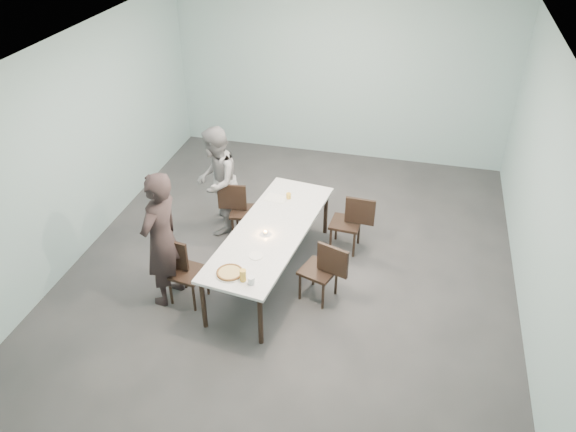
% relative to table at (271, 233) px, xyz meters
% --- Properties ---
extents(ground, '(7.00, 7.00, 0.00)m').
position_rel_table_xyz_m(ground, '(0.23, 0.34, -0.69)').
color(ground, '#333335').
rests_on(ground, ground).
extents(room_shell, '(6.02, 7.02, 3.01)m').
position_rel_table_xyz_m(room_shell, '(0.23, 0.34, 1.33)').
color(room_shell, '#96BABD').
rests_on(room_shell, ground).
extents(table, '(1.21, 2.69, 0.75)m').
position_rel_table_xyz_m(table, '(0.00, 0.00, 0.00)').
color(table, white).
rests_on(table, ground).
extents(chair_near_left, '(0.64, 0.48, 0.87)m').
position_rel_table_xyz_m(chair_near_left, '(-0.97, -0.72, -0.19)').
color(chair_near_left, black).
rests_on(chair_near_left, ground).
extents(chair_far_left, '(0.64, 0.47, 0.87)m').
position_rel_table_xyz_m(chair_far_left, '(-0.69, 0.78, -0.19)').
color(chair_far_left, black).
rests_on(chair_far_left, ground).
extents(chair_near_right, '(0.65, 0.53, 0.87)m').
position_rel_table_xyz_m(chair_near_right, '(0.78, -0.32, -0.19)').
color(chair_near_right, black).
rests_on(chair_near_right, ground).
extents(chair_far_right, '(0.62, 0.45, 0.87)m').
position_rel_table_xyz_m(chair_far_right, '(0.95, 0.84, -0.19)').
color(chair_far_right, black).
rests_on(chair_far_right, ground).
extents(diner_near, '(0.55, 0.73, 1.82)m').
position_rel_table_xyz_m(diner_near, '(-1.17, -0.76, 0.22)').
color(diner_near, black).
rests_on(diner_near, ground).
extents(diner_far, '(0.74, 0.89, 1.66)m').
position_rel_table_xyz_m(diner_far, '(-1.07, 0.89, 0.14)').
color(diner_far, gray).
rests_on(diner_far, ground).
extents(pizza, '(0.34, 0.34, 0.04)m').
position_rel_table_xyz_m(pizza, '(-0.22, -1.00, 0.08)').
color(pizza, white).
rests_on(pizza, table).
extents(side_plate, '(0.18, 0.18, 0.01)m').
position_rel_table_xyz_m(side_plate, '(-0.02, -0.60, 0.06)').
color(side_plate, white).
rests_on(side_plate, table).
extents(beer_glass, '(0.08, 0.08, 0.15)m').
position_rel_table_xyz_m(beer_glass, '(-0.03, -1.07, 0.13)').
color(beer_glass, gold).
rests_on(beer_glass, table).
extents(water_tumbler, '(0.08, 0.08, 0.09)m').
position_rel_table_xyz_m(water_tumbler, '(0.07, -1.10, 0.10)').
color(water_tumbler, silver).
rests_on(water_tumbler, table).
extents(tealight, '(0.06, 0.06, 0.05)m').
position_rel_table_xyz_m(tealight, '(-0.04, -0.13, 0.08)').
color(tealight, silver).
rests_on(tealight, table).
extents(amber_tumbler, '(0.07, 0.07, 0.08)m').
position_rel_table_xyz_m(amber_tumbler, '(0.04, 0.81, 0.10)').
color(amber_tumbler, gold).
rests_on(amber_tumbler, table).
extents(menu, '(0.32, 0.26, 0.01)m').
position_rel_table_xyz_m(menu, '(-0.14, 0.76, 0.06)').
color(menu, silver).
rests_on(menu, table).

